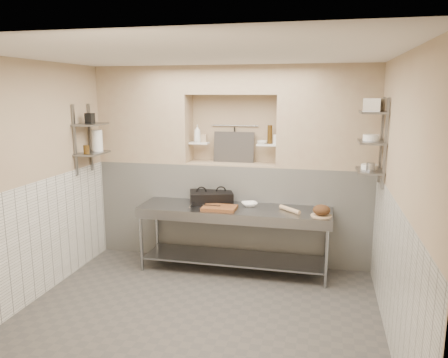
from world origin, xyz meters
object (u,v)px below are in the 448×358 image
(mixing_bowl, at_px, (249,204))
(bread_loaf, at_px, (322,210))
(bowl_alcove, at_px, (262,142))
(prep_table, at_px, (234,226))
(cutting_board, at_px, (220,208))
(bottle_soap, at_px, (197,134))
(panini_press, at_px, (211,197))
(jug_left, at_px, (97,141))
(rolling_pin, at_px, (290,210))

(mixing_bowl, height_order, bread_loaf, bread_loaf)
(bread_loaf, xyz_separation_m, bowl_alcove, (-0.87, 0.71, 0.75))
(prep_table, relative_size, cutting_board, 5.82)
(prep_table, distance_m, bottle_soap, 1.47)
(bottle_soap, bearing_deg, cutting_board, -52.85)
(panini_press, distance_m, cutting_board, 0.40)
(prep_table, xyz_separation_m, bottle_soap, (-0.66, 0.53, 1.20))
(jug_left, bearing_deg, prep_table, -0.50)
(cutting_board, distance_m, rolling_pin, 0.93)
(mixing_bowl, xyz_separation_m, jug_left, (-2.17, -0.12, 0.84))
(cutting_board, relative_size, mixing_bowl, 2.06)
(panini_press, relative_size, bowl_alcove, 4.97)
(mixing_bowl, height_order, bottle_soap, bottle_soap)
(bread_loaf, distance_m, jug_left, 3.24)
(bread_loaf, xyz_separation_m, jug_left, (-3.14, 0.16, 0.78))
(cutting_board, bearing_deg, jug_left, 175.93)
(bowl_alcove, bearing_deg, prep_table, -117.12)
(rolling_pin, bearing_deg, cutting_board, -174.24)
(panini_press, distance_m, bottle_soap, 0.96)
(cutting_board, distance_m, bread_loaf, 1.33)
(bottle_soap, bearing_deg, panini_press, -47.00)
(panini_press, relative_size, jug_left, 2.32)
(cutting_board, height_order, bowl_alcove, bowl_alcove)
(panini_press, bearing_deg, cutting_board, -78.28)
(rolling_pin, bearing_deg, mixing_bowl, 164.33)
(mixing_bowl, bearing_deg, bread_loaf, -16.37)
(bottle_soap, relative_size, jug_left, 0.87)
(panini_press, xyz_separation_m, bread_loaf, (1.53, -0.37, 0.00))
(prep_table, relative_size, rolling_pin, 7.01)
(panini_press, bearing_deg, prep_table, -50.40)
(prep_table, height_order, jug_left, jug_left)
(mixing_bowl, bearing_deg, panini_press, 171.25)
(panini_press, xyz_separation_m, cutting_board, (0.20, -0.34, -0.06))
(prep_table, xyz_separation_m, mixing_bowl, (0.19, 0.14, 0.28))
(panini_press, xyz_separation_m, bowl_alcove, (0.66, 0.34, 0.75))
(jug_left, bearing_deg, bowl_alcove, 13.56)
(rolling_pin, relative_size, jug_left, 1.24)
(cutting_board, xyz_separation_m, bread_loaf, (1.33, -0.03, 0.06))
(panini_press, bearing_deg, bread_loaf, -32.86)
(mixing_bowl, height_order, bowl_alcove, bowl_alcove)
(prep_table, height_order, bottle_soap, bottle_soap)
(prep_table, distance_m, cutting_board, 0.34)
(mixing_bowl, relative_size, jug_left, 0.73)
(cutting_board, bearing_deg, bowl_alcove, 55.79)
(panini_press, bearing_deg, mixing_bowl, -28.00)
(cutting_board, xyz_separation_m, rolling_pin, (0.92, 0.09, 0.01))
(panini_press, relative_size, bread_loaf, 3.15)
(panini_press, bearing_deg, bottle_soap, 113.76)
(mixing_bowl, bearing_deg, cutting_board, -145.20)
(prep_table, bearing_deg, mixing_bowl, 36.15)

